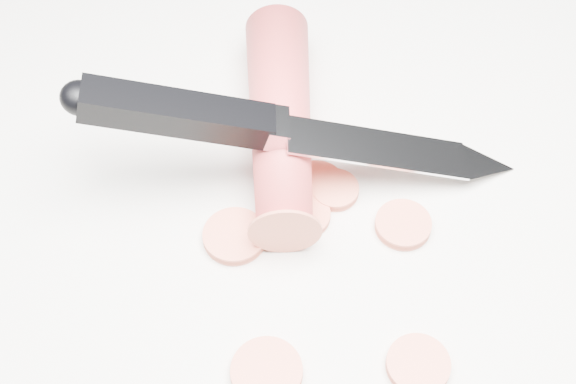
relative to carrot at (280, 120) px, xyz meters
name	(u,v)px	position (x,y,z in m)	size (l,w,h in m)	color
ground	(289,192)	(-0.01, -0.04, -0.02)	(2.40, 2.40, 0.00)	silver
carrot	(280,120)	(0.00, 0.00, 0.00)	(0.04, 0.04, 0.17)	red
carrot_slice_0	(304,215)	(-0.01, -0.06, -0.02)	(0.03, 0.03, 0.01)	#DE6348
carrot_slice_1	(267,372)	(-0.08, -0.14, -0.02)	(0.04, 0.04, 0.01)	#DE6348
carrot_slice_2	(234,236)	(-0.06, -0.06, -0.02)	(0.04, 0.04, 0.01)	#DE6348
carrot_slice_3	(403,225)	(0.04, -0.09, -0.02)	(0.03, 0.03, 0.01)	#DE6348
carrot_slice_4	(335,190)	(0.01, -0.05, -0.02)	(0.03, 0.03, 0.01)	#DE6348
carrot_slice_5	(317,183)	(0.00, -0.04, -0.02)	(0.03, 0.03, 0.01)	#DE6348
carrot_slice_6	(418,365)	(0.00, -0.18, -0.02)	(0.04, 0.04, 0.01)	#DE6348
kitchen_knife	(303,128)	(0.00, -0.03, 0.02)	(0.27, 0.15, 0.09)	silver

